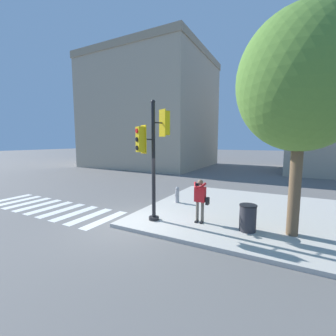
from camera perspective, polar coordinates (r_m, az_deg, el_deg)
The scene contains 9 objects.
ground_plane at distance 8.85m, azimuth -9.83°, elevation -14.07°, with size 160.00×160.00×0.00m, color slate.
sidewalk_corner at distance 10.59m, azimuth 18.29°, elevation -10.42°, with size 8.00×8.00×0.13m.
crosswalk_stripes at distance 12.18m, azimuth -27.82°, elevation -8.93°, with size 7.43×2.33×0.01m.
traffic_signal_pole at distance 8.38m, azimuth -3.75°, elevation 5.36°, with size 0.89×1.28×4.51m.
person_photographer at distance 8.43m, azimuth 8.22°, elevation -7.34°, with size 0.58×0.54×1.61m.
street_tree at distance 8.23m, azimuth 30.88°, elevation 18.26°, with size 3.82×3.82×6.89m.
fire_hydrant at distance 11.14m, azimuth 2.34°, elevation -6.82°, with size 0.20×0.26×0.78m.
trash_bin at distance 8.16m, azimuth 19.60°, elevation -11.84°, with size 0.57×0.57×0.90m.
building_left at distance 30.10m, azimuth -4.13°, elevation 13.76°, with size 14.29×12.85×13.60m.
Camera 1 is at (5.12, -6.51, 3.13)m, focal length 24.00 mm.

